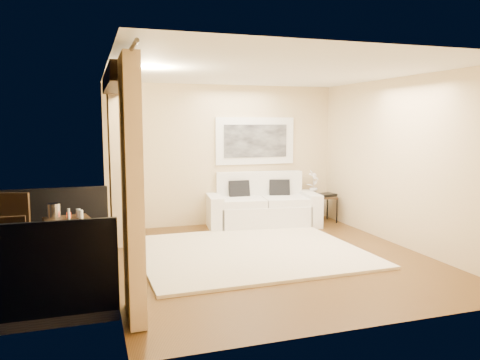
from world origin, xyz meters
name	(u,v)px	position (x,y,z in m)	size (l,w,h in m)	color
floor	(271,258)	(0.00, 0.00, 0.00)	(5.00, 5.00, 0.00)	brown
room_shell	(117,80)	(-2.13, 0.00, 2.52)	(5.00, 6.40, 5.00)	white
balcony	(26,267)	(-3.31, 0.00, 0.18)	(1.81, 2.60, 1.17)	#605B56
curtains	(121,173)	(-2.11, 0.00, 1.34)	(0.16, 4.80, 2.64)	#DEBA88
artwork	(255,141)	(0.64, 2.46, 1.62)	(1.62, 0.07, 0.92)	white
rug	(250,251)	(-0.21, 0.33, 0.02)	(3.30, 2.88, 0.04)	#FCECCA
sofa	(262,207)	(0.65, 2.10, 0.36)	(2.21, 1.16, 1.02)	white
side_table	(324,199)	(1.93, 2.00, 0.47)	(0.61, 0.61, 0.53)	#332011
tray	(325,195)	(1.94, 1.96, 0.55)	(0.38, 0.28, 0.05)	black
orchid	(313,183)	(1.76, 2.12, 0.78)	(0.27, 0.18, 0.51)	white
bistro_table	(68,225)	(-2.81, 0.40, 0.60)	(0.68, 0.68, 0.68)	#332011
balcony_chair_far	(16,224)	(-3.47, 0.55, 0.62)	(0.58, 0.58, 1.07)	#332011
balcony_chair_near	(5,257)	(-3.39, -0.90, 0.57)	(0.43, 0.43, 0.99)	#332011
ice_bucket	(54,211)	(-2.99, 0.53, 0.78)	(0.18, 0.18, 0.20)	silver
candle	(69,215)	(-2.80, 0.49, 0.72)	(0.06, 0.06, 0.07)	#EE3D15
vase	(69,215)	(-2.79, 0.19, 0.77)	(0.04, 0.04, 0.18)	silver
glass_a	(81,214)	(-2.64, 0.36, 0.74)	(0.06, 0.06, 0.12)	white
glass_b	(78,213)	(-2.67, 0.46, 0.74)	(0.06, 0.06, 0.12)	silver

